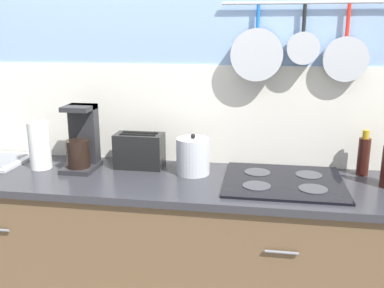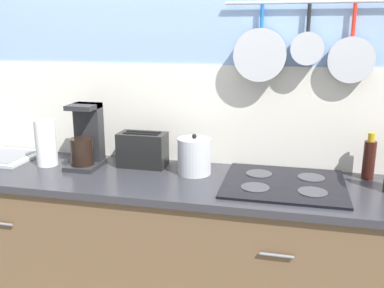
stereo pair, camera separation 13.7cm
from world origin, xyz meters
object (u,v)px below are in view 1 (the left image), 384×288
Objects in this scene: paper_towel_roll at (40,145)px; coffee_maker at (82,142)px; kettle at (193,156)px; toaster at (139,151)px; bottle_cooking_wine at (364,155)px.

paper_towel_roll is 0.22m from coffee_maker.
coffee_maker is at bearing 8.29° from paper_towel_roll.
paper_towel_roll is at bearing -171.71° from coffee_maker.
coffee_maker reaches higher than kettle.
coffee_maker is at bearing -167.20° from toaster.
bottle_cooking_wine is (0.84, 0.12, 0.01)m from kettle.
bottle_cooking_wine is (1.64, 0.16, -0.02)m from paper_towel_roll.
kettle is (0.58, 0.01, -0.05)m from coffee_maker.
toaster is (0.29, 0.07, -0.05)m from coffee_maker.
coffee_maker is 0.30m from toaster.
toaster is 1.13m from bottle_cooking_wine.
paper_towel_roll reaches higher than kettle.
paper_towel_roll is at bearing -169.13° from toaster.
coffee_maker reaches higher than toaster.
kettle is at bearing 0.84° from coffee_maker.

